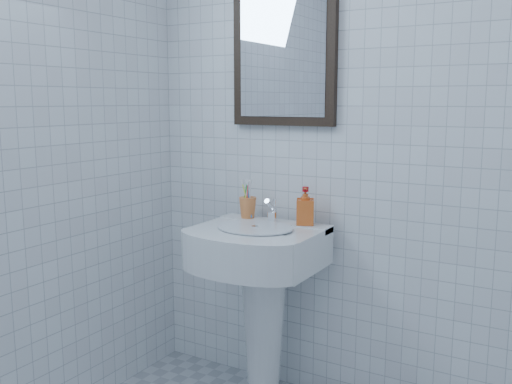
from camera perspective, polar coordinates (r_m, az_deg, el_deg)
The scene contains 6 objects.
wall_back at distance 2.43m, azimuth 12.11°, elevation 6.55°, with size 2.20×0.02×2.50m, color silver.
washbasin at distance 2.53m, azimuth 0.51°, elevation -9.23°, with size 0.53×0.39×0.82m.
faucet at distance 2.54m, azimuth 1.62°, elevation -2.03°, with size 0.05×0.10×0.11m.
toothbrush_cup at distance 2.62m, azimuth -0.83°, elevation -1.57°, with size 0.08×0.08×0.10m, color orange, non-canonical shape.
soap_dispenser at distance 2.49m, azimuth 4.95°, elevation -1.37°, with size 0.07×0.08×0.17m, color red.
wall_mirror at distance 2.59m, azimuth 2.77°, elevation 13.54°, with size 0.50×0.04×0.62m.
Camera 1 is at (0.76, -1.10, 1.35)m, focal length 40.00 mm.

